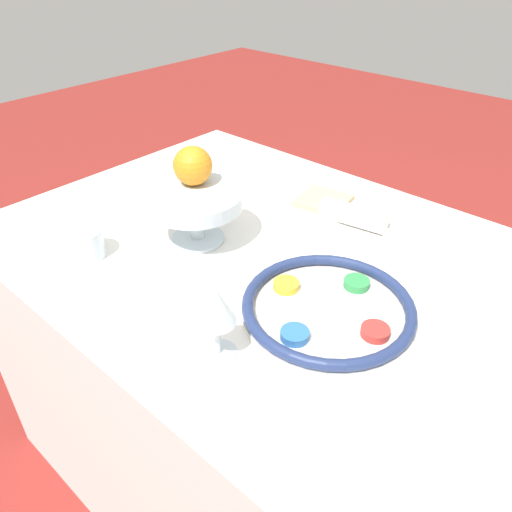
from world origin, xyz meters
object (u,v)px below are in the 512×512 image
at_px(fruit_stand, 195,203).
at_px(napkin_roll, 354,215).
at_px(wine_glass, 216,308).
at_px(orange_fruit, 193,166).
at_px(seder_plate, 328,308).
at_px(cup_mid, 84,244).
at_px(bread_plate, 323,203).

height_order(fruit_stand, napkin_roll, fruit_stand).
height_order(wine_glass, orange_fruit, orange_fruit).
relative_size(wine_glass, orange_fruit, 1.65).
bearing_deg(wine_glass, napkin_roll, -82.57).
height_order(seder_plate, cup_mid, cup_mid).
distance_m(seder_plate, orange_fruit, 0.40).
distance_m(fruit_stand, bread_plate, 0.33).
xyz_separation_m(wine_glass, fruit_stand, (0.27, -0.21, -0.01)).
xyz_separation_m(wine_glass, bread_plate, (0.16, -0.50, -0.08)).
distance_m(seder_plate, fruit_stand, 0.35).
bearing_deg(napkin_roll, bread_plate, -15.58).
bearing_deg(cup_mid, fruit_stand, -122.32).
xyz_separation_m(bread_plate, napkin_roll, (-0.10, 0.03, 0.02)).
distance_m(fruit_stand, napkin_roll, 0.35).
height_order(orange_fruit, bread_plate, orange_fruit).
xyz_separation_m(fruit_stand, napkin_roll, (-0.21, -0.27, -0.06)).
bearing_deg(napkin_roll, seder_plate, 115.04).
height_order(napkin_roll, cup_mid, cup_mid).
distance_m(wine_glass, cup_mid, 0.39).
distance_m(seder_plate, bread_plate, 0.39).
distance_m(orange_fruit, cup_mid, 0.26).
bearing_deg(bread_plate, wine_glass, 107.76).
bearing_deg(cup_mid, wine_glass, 177.85).
relative_size(orange_fruit, napkin_roll, 0.52).
xyz_separation_m(seder_plate, wine_glass, (0.07, 0.19, 0.08)).
relative_size(seder_plate, fruit_stand, 1.50).
distance_m(wine_glass, bread_plate, 0.54).
xyz_separation_m(bread_plate, cup_mid, (0.23, 0.49, 0.02)).
distance_m(seder_plate, napkin_roll, 0.32).
relative_size(napkin_roll, cup_mid, 2.02).
bearing_deg(wine_glass, orange_fruit, -37.74).
xyz_separation_m(seder_plate, bread_plate, (0.23, -0.31, -0.01)).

